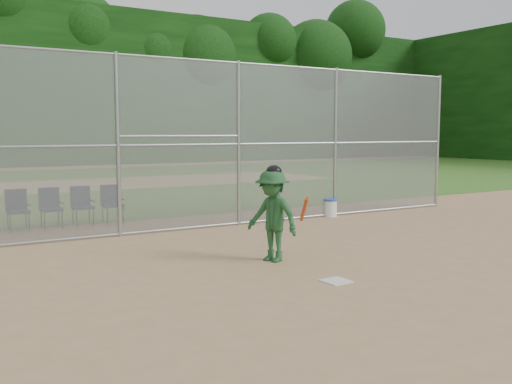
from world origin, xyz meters
TOP-DOWN VIEW (x-y plane):
  - ground at (0.00, 0.00)m, footprint 100.00×100.00m
  - grass_strip at (0.00, 18.00)m, footprint 100.00×100.00m
  - dirt_patch_far at (0.00, 18.00)m, footprint 24.00×24.00m
  - backstop_fence at (0.00, 5.00)m, footprint 16.09×0.09m
  - treeline at (0.00, 20.00)m, footprint 81.00×60.00m
  - home_plate at (-0.34, -0.47)m, footprint 0.41×0.41m
  - batter_at_plate at (-0.42, 1.22)m, footprint 1.06×1.34m
  - water_cooler at (3.85, 4.99)m, footprint 0.38×0.38m
  - spare_bats at (2.10, 5.01)m, footprint 0.36×0.31m
  - chair_3 at (-3.82, 6.87)m, footprint 0.54×0.52m
  - chair_4 at (-3.08, 6.87)m, footprint 0.54×0.52m
  - chair_5 at (-2.33, 6.87)m, footprint 0.54×0.52m
  - chair_6 at (-1.59, 6.87)m, footprint 0.54×0.52m

SIDE VIEW (x-z plane):
  - ground at x=0.00m, z-range 0.00..0.00m
  - grass_strip at x=0.00m, z-range 0.01..0.01m
  - home_plate at x=-0.34m, z-range 0.00..0.02m
  - dirt_patch_far at x=0.00m, z-range 0.01..0.01m
  - water_cooler at x=3.85m, z-range 0.00..0.48m
  - spare_bats at x=2.10m, z-range 0.00..0.83m
  - chair_3 at x=-3.82m, z-range 0.00..0.96m
  - chair_4 at x=-3.08m, z-range 0.00..0.96m
  - chair_5 at x=-2.33m, z-range 0.00..0.96m
  - chair_6 at x=-1.59m, z-range 0.00..0.96m
  - batter_at_plate at x=-0.42m, z-range -0.03..1.69m
  - backstop_fence at x=0.00m, z-range 0.07..4.07m
  - treeline at x=0.00m, z-range 0.00..11.00m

